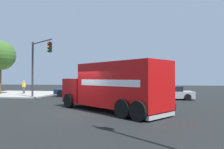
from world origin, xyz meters
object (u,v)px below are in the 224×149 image
Objects in this scene: traffic_light_secondary at (38,60)px; shade_tree_near at (0,56)px; pedestrian_near_corner at (24,86)px; sedan_silver at (170,93)px; delivery_truck at (114,86)px; pickup_navy at (79,90)px.

shade_tree_near reaches higher than traffic_light_secondary.
sedan_silver is at bearing 80.17° from pedestrian_near_corner.
traffic_light_secondary is at bearing 63.09° from shade_tree_near.
delivery_truck is at bearing 56.94° from shade_tree_near.
pedestrian_near_corner is at bearing -99.83° from sedan_silver.
pedestrian_near_corner reaches higher than sedan_silver.
pedestrian_near_corner is at bearing 103.63° from shade_tree_near.
traffic_light_secondary is 0.88× the size of shade_tree_near.
traffic_light_secondary is (-6.83, -8.92, 2.42)m from delivery_truck.
traffic_light_secondary is at bearing -127.43° from delivery_truck.
traffic_light_secondary is at bearing -84.53° from sedan_silver.
traffic_light_secondary is 8.05m from shade_tree_near.
shade_tree_near is (-2.35, -20.35, 4.30)m from sedan_silver.
pickup_navy is (-9.93, -5.59, -0.83)m from delivery_truck.
pickup_navy is 1.18× the size of sedan_silver.
shade_tree_near is (-10.45, -16.05, 3.37)m from delivery_truck.
traffic_light_secondary is 1.11× the size of pickup_navy.
shade_tree_near is (0.69, -2.83, 3.86)m from pedestrian_near_corner.
pickup_navy is at bearing -150.60° from delivery_truck.
sedan_silver is (-8.10, 4.30, -0.93)m from delivery_truck.
pickup_navy is at bearing 132.94° from traffic_light_secondary.
delivery_truck reaches higher than sedan_silver.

